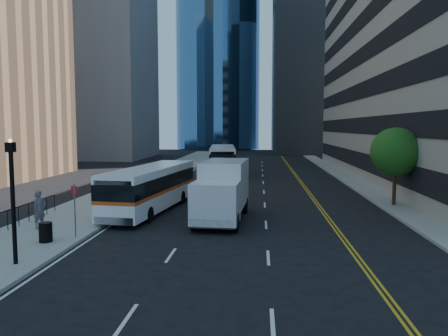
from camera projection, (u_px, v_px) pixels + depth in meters
name	position (u px, v px, depth m)	size (l,w,h in m)	color
ground	(257.00, 233.00, 21.65)	(160.00, 160.00, 0.00)	black
sidewalk_west	(161.00, 175.00, 47.29)	(5.00, 90.00, 0.15)	gray
sidewalk_east	(344.00, 177.00, 45.72)	(2.00, 90.00, 0.15)	gray
office_tower_north	(348.00, 5.00, 88.82)	(30.00, 28.00, 60.00)	gray
midrise_west	(94.00, 54.00, 73.86)	(18.00, 18.00, 35.00)	gray
street_tree	(396.00, 152.00, 28.52)	(3.20, 3.20, 5.10)	#332114
lamp_post	(13.00, 196.00, 16.16)	(0.28, 0.28, 4.56)	black
bus_front	(152.00, 187.00, 27.30)	(3.66, 11.04, 2.79)	white
bus_rear	(222.00, 159.00, 48.81)	(3.62, 12.19, 3.10)	silver
box_truck	(223.00, 190.00, 24.60)	(2.80, 7.05, 3.31)	silver
trash_can	(46.00, 232.00, 19.46)	(0.58, 0.58, 0.88)	black
pedestrian	(39.00, 209.00, 22.02)	(0.71, 0.47, 1.95)	#515057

